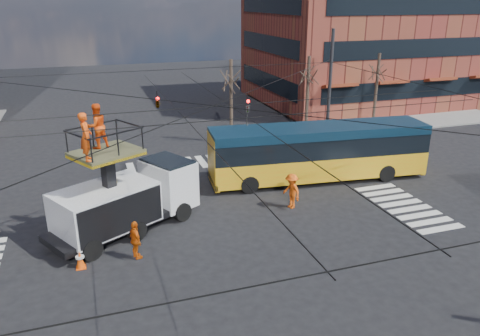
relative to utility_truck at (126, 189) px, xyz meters
The scene contains 13 objects.
ground 4.55m from the utility_truck, 28.85° to the right, with size 120.00×120.00×0.00m, color black.
sidewalk_ne 31.15m from the utility_truck, 37.74° to the left, with size 18.00×18.00×0.12m, color slate.
crosswalks 4.54m from the utility_truck, 28.85° to the right, with size 22.40×22.40×0.02m, color silver, non-canonical shape.
building_ne 34.10m from the utility_truck, 40.72° to the left, with size 20.06×16.06×14.00m.
overhead_network 4.48m from the utility_truck, 24.10° to the right, with size 24.24×24.24×8.00m.
tree_a 14.61m from the utility_truck, 53.32° to the left, with size 2.00×2.00×6.00m.
tree_b 18.78m from the utility_truck, 38.32° to the left, with size 2.00×2.00×6.00m.
tree_c 23.74m from the utility_truck, 29.25° to the left, with size 2.00×2.00×6.00m.
utility_truck is the anchor object (origin of this frame).
city_bus 11.45m from the utility_truck, 14.45° to the left, with size 12.70×3.90×3.20m.
traffic_cone 3.87m from the utility_truck, 127.72° to the right, with size 0.36×0.36×0.74m, color #FF4F0A.
worker_ground 2.97m from the utility_truck, 89.56° to the right, with size 0.96×0.40×1.63m, color #D0550D.
flagger 8.08m from the utility_truck, ahead, with size 1.17×0.67×1.81m, color #EB530E.
Camera 1 is at (-4.88, -17.90, 9.98)m, focal length 35.00 mm.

